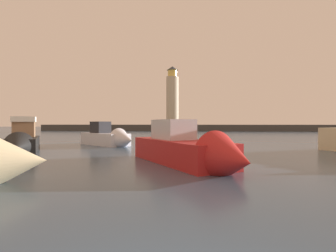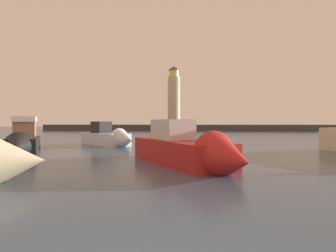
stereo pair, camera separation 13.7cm
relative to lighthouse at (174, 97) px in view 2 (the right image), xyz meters
name	(u,v)px [view 2 (the right image)]	position (x,y,z in m)	size (l,w,h in m)	color
ground_plane	(196,138)	(5.83, -32.81, -8.55)	(220.00, 220.00, 0.00)	#384C60
breakwater	(197,128)	(5.83, 0.00, -7.77)	(79.17, 5.08, 1.56)	#423F3D
lighthouse	(174,97)	(0.00, 0.00, 0.00)	(3.13, 3.13, 14.77)	beige
motorboat_1	(22,141)	(-5.41, -51.07, -7.83)	(4.84, 6.70, 2.75)	black
motorboat_2	(190,150)	(5.76, -55.46, -7.85)	(6.15, 7.99, 2.53)	#B21E1E
motorboat_3	(111,138)	(-1.28, -45.29, -7.90)	(6.20, 5.54, 2.44)	silver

